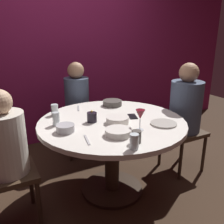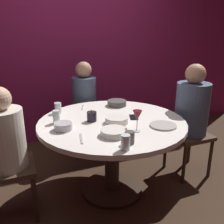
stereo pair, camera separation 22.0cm
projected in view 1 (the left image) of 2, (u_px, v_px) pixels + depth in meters
name	position (u px, v px, depth m)	size (l,w,h in m)	color
ground_plane	(112.00, 189.00, 2.46)	(8.00, 8.00, 0.00)	#382619
back_wall	(60.00, 48.00, 3.32)	(6.00, 0.10, 2.60)	maroon
dining_table	(112.00, 136.00, 2.28)	(1.33, 1.33, 0.74)	silver
seated_diner_left	(5.00, 145.00, 1.84)	(0.40, 0.40, 1.13)	#3F2D1E
seated_diner_back	(77.00, 99.00, 3.00)	(0.40, 0.40, 1.17)	#3F2D1E
seated_diner_right	(186.00, 107.00, 2.63)	(0.40, 0.40, 1.21)	#3F2D1E
candle_holder	(92.00, 117.00, 2.18)	(0.09, 0.09, 0.11)	black
wine_glass	(140.00, 115.00, 1.97)	(0.08, 0.08, 0.18)	silver
dinner_plate	(164.00, 123.00, 2.13)	(0.23, 0.23, 0.01)	#B2ADA3
cell_phone	(133.00, 116.00, 2.32)	(0.07, 0.14, 0.01)	black
bowl_serving_large	(65.00, 128.00, 1.97)	(0.15, 0.15, 0.06)	#B7B7BC
bowl_salad_center	(112.00, 103.00, 2.67)	(0.21, 0.21, 0.06)	#4C4742
bowl_small_white	(118.00, 132.00, 1.91)	(0.21, 0.21, 0.05)	silver
bowl_sauce_side	(118.00, 120.00, 2.16)	(0.20, 0.20, 0.06)	silver
cup_near_candle	(136.00, 137.00, 1.77)	(0.07, 0.07, 0.09)	#4C4742
cup_by_left_diner	(134.00, 142.00, 1.67)	(0.06, 0.06, 0.11)	silver
cup_by_right_diner	(56.00, 119.00, 2.10)	(0.06, 0.06, 0.12)	silver
cup_center_front	(55.00, 110.00, 2.36)	(0.07, 0.07, 0.11)	silver
fork_near_plate	(78.00, 108.00, 2.57)	(0.02, 0.18, 0.01)	#B7B7BC
knife_near_plate	(87.00, 140.00, 1.82)	(0.02, 0.18, 0.01)	#B7B7BC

